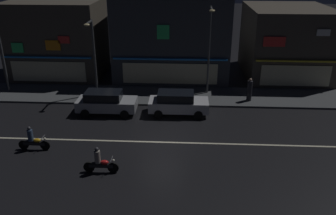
% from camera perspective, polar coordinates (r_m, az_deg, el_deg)
% --- Properties ---
extents(ground_plane, '(140.00, 140.00, 0.00)m').
position_cam_1_polar(ground_plane, '(21.86, -0.99, -5.68)').
color(ground_plane, black).
extents(lane_divider_stripe, '(33.82, 0.16, 0.01)m').
position_cam_1_polar(lane_divider_stripe, '(21.86, -0.99, -5.67)').
color(lane_divider_stripe, beige).
rests_on(lane_divider_stripe, ground).
extents(sidewalk_far, '(35.60, 4.11, 0.14)m').
position_cam_1_polar(sidewalk_far, '(28.85, 0.10, 1.96)').
color(sidewalk_far, '#424447').
rests_on(sidewalk_far, ground).
extents(storefront_left_block, '(8.24, 6.54, 6.98)m').
position_cam_1_polar(storefront_left_block, '(34.99, -17.47, 10.60)').
color(storefront_left_block, '#4C443A').
rests_on(storefront_left_block, ground).
extents(storefront_center_block, '(7.30, 8.99, 6.40)m').
position_cam_1_polar(storefront_center_block, '(35.33, 18.55, 10.10)').
color(storefront_center_block, '#4C443A').
rests_on(storefront_center_block, ground).
extents(storefront_right_block, '(10.23, 8.57, 7.72)m').
position_cam_1_polar(storefront_right_block, '(33.78, 0.68, 11.87)').
color(storefront_right_block, '#383A3F').
rests_on(storefront_right_block, ground).
extents(streetlamp_mid, '(0.44, 1.64, 6.09)m').
position_cam_1_polar(streetlamp_mid, '(28.22, -12.07, 8.92)').
color(streetlamp_mid, '#47494C').
rests_on(streetlamp_mid, sidewalk_far).
extents(streetlamp_east, '(0.44, 1.64, 7.03)m').
position_cam_1_polar(streetlamp_east, '(28.12, 6.76, 10.25)').
color(streetlamp_east, '#47494C').
rests_on(streetlamp_east, sidewalk_far).
extents(pedestrian_on_sidewalk, '(0.39, 0.39, 1.83)m').
position_cam_1_polar(pedestrian_on_sidewalk, '(28.12, 13.13, 2.73)').
color(pedestrian_on_sidewalk, '#232328').
rests_on(pedestrian_on_sidewalk, sidewalk_far).
extents(parked_car_near_kerb, '(4.30, 1.98, 1.67)m').
position_cam_1_polar(parked_car_near_kerb, '(25.38, 1.61, 0.79)').
color(parked_car_near_kerb, silver).
rests_on(parked_car_near_kerb, ground).
extents(parked_car_trailing, '(4.30, 1.98, 1.67)m').
position_cam_1_polar(parked_car_trailing, '(25.90, -10.06, 0.91)').
color(parked_car_trailing, '#9EA0A5').
rests_on(parked_car_trailing, ground).
extents(motorcycle_lead, '(1.90, 0.60, 1.52)m').
position_cam_1_polar(motorcycle_lead, '(19.08, -11.06, -8.69)').
color(motorcycle_lead, black).
rests_on(motorcycle_lead, ground).
extents(motorcycle_following, '(1.90, 0.60, 1.52)m').
position_cam_1_polar(motorcycle_following, '(22.29, -21.17, -4.96)').
color(motorcycle_following, black).
rests_on(motorcycle_following, ground).
extents(traffic_cone, '(0.36, 0.36, 0.55)m').
position_cam_1_polar(traffic_cone, '(26.81, -6.34, 0.55)').
color(traffic_cone, orange).
rests_on(traffic_cone, ground).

